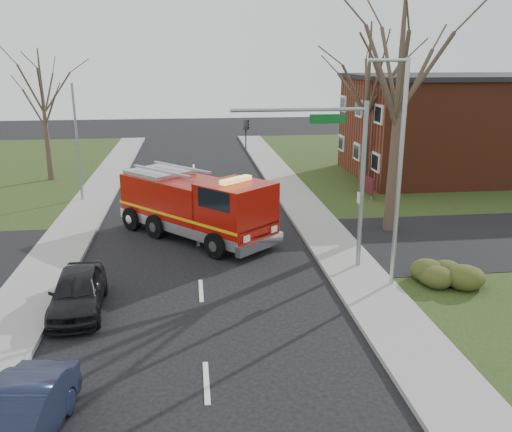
{
  "coord_description": "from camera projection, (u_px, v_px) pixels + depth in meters",
  "views": [
    {
      "loc": [
        -0.22,
        -18.74,
        8.39
      ],
      "look_at": [
        2.42,
        2.86,
        2.0
      ],
      "focal_mm": 38.0,
      "sensor_mm": 36.0,
      "label": 1
    }
  ],
  "objects": [
    {
      "name": "sidewalk_left",
      "position": [
        28.0,
        298.0,
        19.5
      ],
      "size": [
        2.4,
        80.0,
        0.15
      ],
      "primitive_type": "cube",
      "color": "gray",
      "rests_on": "ground"
    },
    {
      "name": "bare_tree_far",
      "position": [
        368.0,
        89.0,
        33.98
      ],
      "size": [
        5.25,
        5.25,
        10.5
      ],
      "color": "#3F3025",
      "rests_on": "ground"
    },
    {
      "name": "bare_tree_near",
      "position": [
        400.0,
        79.0,
        24.97
      ],
      "size": [
        6.0,
        6.0,
        12.0
      ],
      "color": "#3F3025",
      "rests_on": "ground"
    },
    {
      "name": "utility_pole_far",
      "position": [
        77.0,
        144.0,
        31.8
      ],
      "size": [
        0.14,
        0.14,
        7.0
      ],
      "primitive_type": "cylinder",
      "color": "gray",
      "rests_on": "ground"
    },
    {
      "name": "sidewalk_right",
      "position": [
        362.0,
        281.0,
        20.94
      ],
      "size": [
        2.4,
        80.0,
        0.15
      ],
      "primitive_type": "cube",
      "color": "gray",
      "rests_on": "ground"
    },
    {
      "name": "ground",
      "position": [
        201.0,
        291.0,
        20.24
      ],
      "size": [
        120.0,
        120.0,
        0.0
      ],
      "primitive_type": "plane",
      "color": "black",
      "rests_on": "ground"
    },
    {
      "name": "parked_car_gray",
      "position": [
        17.0,
        423.0,
        11.84
      ],
      "size": [
        2.02,
        4.42,
        1.41
      ],
      "primitive_type": "imported",
      "rotation": [
        0.0,
        0.0,
        -0.13
      ],
      "color": "#161C32",
      "rests_on": "ground"
    },
    {
      "name": "fire_engine",
      "position": [
        197.0,
        207.0,
        25.83
      ],
      "size": [
        7.56,
        8.05,
        3.33
      ],
      "rotation": [
        0.0,
        0.0,
        0.72
      ],
      "color": "#990F07",
      "rests_on": "ground"
    },
    {
      "name": "bare_tree_left",
      "position": [
        43.0,
        101.0,
        36.56
      ],
      "size": [
        4.5,
        4.5,
        9.0
      ],
      "color": "#3F3025",
      "rests_on": "ground"
    },
    {
      "name": "parked_car_maroon",
      "position": [
        78.0,
        291.0,
        18.46
      ],
      "size": [
        1.97,
        4.36,
        1.45
      ],
      "primitive_type": "imported",
      "rotation": [
        0.0,
        0.0,
        0.06
      ],
      "color": "black",
      "rests_on": "ground"
    },
    {
      "name": "streetlight_pole",
      "position": [
        398.0,
        169.0,
        19.31
      ],
      "size": [
        1.48,
        0.16,
        8.4
      ],
      "color": "#B7BABF",
      "rests_on": "ground"
    },
    {
      "name": "traffic_signal_mast",
      "position": [
        332.0,
        156.0,
        20.95
      ],
      "size": [
        5.29,
        0.18,
        6.8
      ],
      "color": "gray",
      "rests_on": "ground"
    },
    {
      "name": "brick_building",
      "position": [
        461.0,
        126.0,
        38.57
      ],
      "size": [
        15.4,
        10.4,
        7.25
      ],
      "color": "maroon",
      "rests_on": "ground"
    },
    {
      "name": "hedge_corner",
      "position": [
        443.0,
        275.0,
        20.17
      ],
      "size": [
        2.8,
        2.0,
        0.9
      ],
      "primitive_type": "ellipsoid",
      "color": "#323B15",
      "rests_on": "lawn_right"
    },
    {
      "name": "health_center_sign",
      "position": [
        368.0,
        185.0,
        33.12
      ],
      "size": [
        0.12,
        2.0,
        1.4
      ],
      "color": "#52131D",
      "rests_on": "ground"
    }
  ]
}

